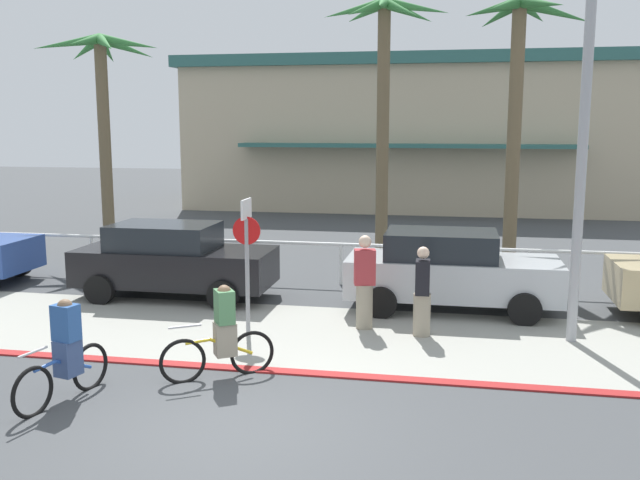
{
  "coord_description": "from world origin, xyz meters",
  "views": [
    {
      "loc": [
        2.66,
        -8.21,
        3.92
      ],
      "look_at": [
        -0.05,
        6.0,
        1.51
      ],
      "focal_mm": 39.51,
      "sensor_mm": 36.0,
      "label": 1
    }
  ],
  "objects_px": {
    "palm_tree_3": "(518,73)",
    "stop_sign_bike_lane": "(247,247)",
    "cyclist_blue_1": "(65,353)",
    "pedestrian_1": "(422,295)",
    "palm_tree_2": "(385,62)",
    "car_silver_2": "(450,270)",
    "palm_tree_1": "(103,88)",
    "car_black_1": "(173,260)",
    "cyclist_yellow_0": "(222,334)",
    "pedestrian_0": "(365,286)",
    "streetlight_curb": "(588,102)"
  },
  "relations": [
    {
      "from": "palm_tree_2",
      "to": "pedestrian_0",
      "type": "bearing_deg",
      "value": -86.78
    },
    {
      "from": "palm_tree_2",
      "to": "cyclist_yellow_0",
      "type": "bearing_deg",
      "value": -97.84
    },
    {
      "from": "car_black_1",
      "to": "cyclist_yellow_0",
      "type": "relative_size",
      "value": 2.82
    },
    {
      "from": "streetlight_curb",
      "to": "palm_tree_3",
      "type": "relative_size",
      "value": 1.06
    },
    {
      "from": "car_black_1",
      "to": "cyclist_blue_1",
      "type": "distance_m",
      "value": 6.02
    },
    {
      "from": "palm_tree_1",
      "to": "car_silver_2",
      "type": "distance_m",
      "value": 12.23
    },
    {
      "from": "pedestrian_0",
      "to": "pedestrian_1",
      "type": "height_order",
      "value": "pedestrian_0"
    },
    {
      "from": "palm_tree_2",
      "to": "cyclist_blue_1",
      "type": "relative_size",
      "value": 4.14
    },
    {
      "from": "stop_sign_bike_lane",
      "to": "cyclist_yellow_0",
      "type": "relative_size",
      "value": 1.64
    },
    {
      "from": "palm_tree_1",
      "to": "cyclist_yellow_0",
      "type": "bearing_deg",
      "value": -54.8
    },
    {
      "from": "palm_tree_3",
      "to": "cyclist_yellow_0",
      "type": "distance_m",
      "value": 11.22
    },
    {
      "from": "cyclist_blue_1",
      "to": "pedestrian_1",
      "type": "xyz_separation_m",
      "value": [
        4.85,
        4.0,
        0.09
      ]
    },
    {
      "from": "palm_tree_1",
      "to": "pedestrian_1",
      "type": "height_order",
      "value": "palm_tree_1"
    },
    {
      "from": "car_silver_2",
      "to": "cyclist_yellow_0",
      "type": "height_order",
      "value": "car_silver_2"
    },
    {
      "from": "palm_tree_3",
      "to": "stop_sign_bike_lane",
      "type": "bearing_deg",
      "value": -127.57
    },
    {
      "from": "car_black_1",
      "to": "pedestrian_0",
      "type": "relative_size",
      "value": 2.4
    },
    {
      "from": "palm_tree_2",
      "to": "car_black_1",
      "type": "distance_m",
      "value": 8.51
    },
    {
      "from": "palm_tree_2",
      "to": "cyclist_blue_1",
      "type": "height_order",
      "value": "palm_tree_2"
    },
    {
      "from": "palm_tree_3",
      "to": "car_black_1",
      "type": "xyz_separation_m",
      "value": [
        -7.71,
        -4.31,
        -4.33
      ]
    },
    {
      "from": "palm_tree_2",
      "to": "car_silver_2",
      "type": "distance_m",
      "value": 7.66
    },
    {
      "from": "cyclist_blue_1",
      "to": "palm_tree_1",
      "type": "bearing_deg",
      "value": 114.34
    },
    {
      "from": "palm_tree_1",
      "to": "pedestrian_1",
      "type": "bearing_deg",
      "value": -35.69
    },
    {
      "from": "car_silver_2",
      "to": "pedestrian_0",
      "type": "distance_m",
      "value": 2.34
    },
    {
      "from": "stop_sign_bike_lane",
      "to": "car_silver_2",
      "type": "bearing_deg",
      "value": 34.36
    },
    {
      "from": "stop_sign_bike_lane",
      "to": "pedestrian_1",
      "type": "xyz_separation_m",
      "value": [
        3.19,
        0.52,
        -0.89
      ]
    },
    {
      "from": "cyclist_yellow_0",
      "to": "palm_tree_3",
      "type": "bearing_deg",
      "value": 61.03
    },
    {
      "from": "palm_tree_1",
      "to": "car_black_1",
      "type": "distance_m",
      "value": 7.78
    },
    {
      "from": "streetlight_curb",
      "to": "car_black_1",
      "type": "distance_m",
      "value": 9.25
    },
    {
      "from": "car_silver_2",
      "to": "pedestrian_0",
      "type": "height_order",
      "value": "pedestrian_0"
    },
    {
      "from": "palm_tree_3",
      "to": "streetlight_curb",
      "type": "bearing_deg",
      "value": -84.05
    },
    {
      "from": "palm_tree_1",
      "to": "pedestrian_0",
      "type": "bearing_deg",
      "value": -37.86
    },
    {
      "from": "palm_tree_2",
      "to": "palm_tree_3",
      "type": "xyz_separation_m",
      "value": [
        3.55,
        -1.38,
        -0.44
      ]
    },
    {
      "from": "cyclist_blue_1",
      "to": "pedestrian_1",
      "type": "relative_size",
      "value": 1.05
    },
    {
      "from": "cyclist_yellow_0",
      "to": "palm_tree_2",
      "type": "bearing_deg",
      "value": 82.16
    },
    {
      "from": "pedestrian_0",
      "to": "cyclist_blue_1",
      "type": "bearing_deg",
      "value": -131.16
    },
    {
      "from": "palm_tree_1",
      "to": "car_black_1",
      "type": "bearing_deg",
      "value": -50.77
    },
    {
      "from": "stop_sign_bike_lane",
      "to": "pedestrian_1",
      "type": "bearing_deg",
      "value": 9.21
    },
    {
      "from": "palm_tree_1",
      "to": "palm_tree_3",
      "type": "xyz_separation_m",
      "value": [
        11.9,
        -0.82,
        0.25
      ]
    },
    {
      "from": "cyclist_yellow_0",
      "to": "pedestrian_1",
      "type": "distance_m",
      "value": 4.01
    },
    {
      "from": "car_black_1",
      "to": "car_silver_2",
      "type": "distance_m",
      "value": 6.16
    },
    {
      "from": "cyclist_blue_1",
      "to": "cyclist_yellow_0",
      "type": "bearing_deg",
      "value": 34.03
    },
    {
      "from": "car_black_1",
      "to": "car_silver_2",
      "type": "bearing_deg",
      "value": 0.33
    },
    {
      "from": "cyclist_blue_1",
      "to": "stop_sign_bike_lane",
      "type": "bearing_deg",
      "value": 64.57
    },
    {
      "from": "stop_sign_bike_lane",
      "to": "cyclist_blue_1",
      "type": "xyz_separation_m",
      "value": [
        -1.66,
        -3.49,
        -0.98
      ]
    },
    {
      "from": "cyclist_yellow_0",
      "to": "cyclist_blue_1",
      "type": "relative_size",
      "value": 0.88
    },
    {
      "from": "cyclist_blue_1",
      "to": "pedestrian_0",
      "type": "relative_size",
      "value": 0.97
    },
    {
      "from": "palm_tree_1",
      "to": "palm_tree_3",
      "type": "height_order",
      "value": "palm_tree_3"
    },
    {
      "from": "pedestrian_0",
      "to": "palm_tree_2",
      "type": "bearing_deg",
      "value": 93.22
    },
    {
      "from": "cyclist_yellow_0",
      "to": "pedestrian_0",
      "type": "relative_size",
      "value": 0.85
    },
    {
      "from": "stop_sign_bike_lane",
      "to": "car_silver_2",
      "type": "relative_size",
      "value": 0.58
    }
  ]
}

